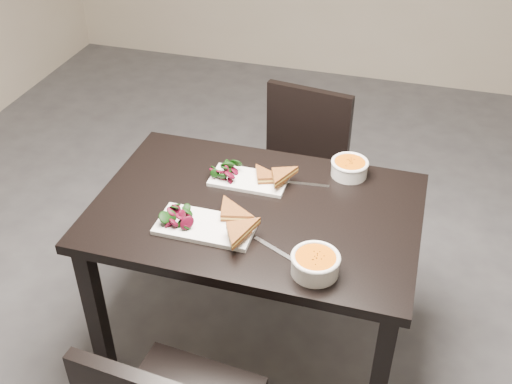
% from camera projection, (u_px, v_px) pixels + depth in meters
% --- Properties ---
extents(ground, '(5.00, 5.00, 0.00)m').
position_uv_depth(ground, '(301.00, 297.00, 2.93)').
color(ground, '#47474C').
rests_on(ground, ground).
extents(table, '(1.20, 0.80, 0.75)m').
position_uv_depth(table, '(256.00, 228.00, 2.33)').
color(table, black).
rests_on(table, ground).
extents(chair_far, '(0.48, 0.48, 0.85)m').
position_uv_depth(chair_far, '(298.00, 167.00, 2.97)').
color(chair_far, black).
rests_on(chair_far, ground).
extents(plate_near, '(0.35, 0.17, 0.02)m').
position_uv_depth(plate_near, '(206.00, 227.00, 2.16)').
color(plate_near, white).
rests_on(plate_near, table).
extents(sandwich_near, '(0.20, 0.17, 0.06)m').
position_uv_depth(sandwich_near, '(224.00, 219.00, 2.14)').
color(sandwich_near, '#A05321').
rests_on(sandwich_near, plate_near).
extents(salad_near, '(0.11, 0.10, 0.05)m').
position_uv_depth(salad_near, '(179.00, 214.00, 2.17)').
color(salad_near, black).
rests_on(salad_near, plate_near).
extents(soup_bowl_near, '(0.16, 0.16, 0.07)m').
position_uv_depth(soup_bowl_near, '(315.00, 263.00, 1.96)').
color(soup_bowl_near, white).
rests_on(soup_bowl_near, table).
extents(cutlery_near, '(0.17, 0.09, 0.00)m').
position_uv_depth(cutlery_near, '(275.00, 249.00, 2.08)').
color(cutlery_near, silver).
rests_on(cutlery_near, table).
extents(plate_far, '(0.30, 0.15, 0.01)m').
position_uv_depth(plate_far, '(249.00, 180.00, 2.40)').
color(plate_far, white).
rests_on(plate_far, table).
extents(sandwich_far, '(0.18, 0.16, 0.05)m').
position_uv_depth(sandwich_far, '(264.00, 178.00, 2.35)').
color(sandwich_far, '#A05321').
rests_on(sandwich_far, plate_far).
extents(salad_far, '(0.09, 0.08, 0.04)m').
position_uv_depth(salad_far, '(224.00, 170.00, 2.40)').
color(salad_far, black).
rests_on(salad_far, plate_far).
extents(soup_bowl_far, '(0.15, 0.15, 0.07)m').
position_uv_depth(soup_bowl_far, '(350.00, 167.00, 2.42)').
color(soup_bowl_far, white).
rests_on(soup_bowl_far, table).
extents(cutlery_far, '(0.18, 0.03, 0.00)m').
position_uv_depth(cutlery_far, '(306.00, 184.00, 2.39)').
color(cutlery_far, silver).
rests_on(cutlery_far, table).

